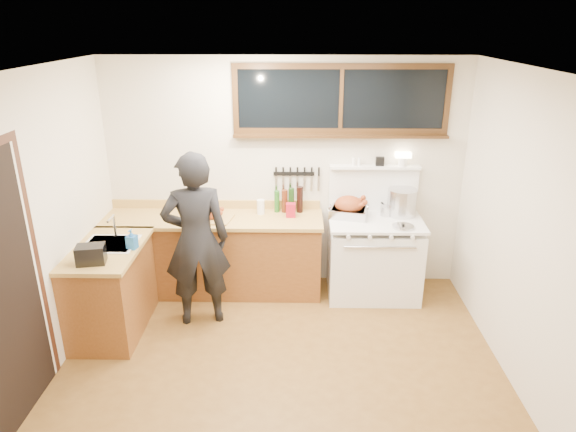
{
  "coord_description": "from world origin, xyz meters",
  "views": [
    {
      "loc": [
        0.14,
        -3.82,
        2.95
      ],
      "look_at": [
        0.05,
        0.85,
        1.15
      ],
      "focal_mm": 32.0,
      "sensor_mm": 36.0,
      "label": 1
    }
  ],
  "objects_px": {
    "vintage_stove": "(373,255)",
    "roast_turkey": "(349,208)",
    "cutting_board": "(212,215)",
    "man": "(196,240)"
  },
  "relations": [
    {
      "from": "man",
      "to": "roast_turkey",
      "type": "height_order",
      "value": "man"
    },
    {
      "from": "man",
      "to": "roast_turkey",
      "type": "bearing_deg",
      "value": 23.74
    },
    {
      "from": "cutting_board",
      "to": "roast_turkey",
      "type": "height_order",
      "value": "roast_turkey"
    },
    {
      "from": "vintage_stove",
      "to": "cutting_board",
      "type": "bearing_deg",
      "value": -178.98
    },
    {
      "from": "vintage_stove",
      "to": "cutting_board",
      "type": "xyz_separation_m",
      "value": [
        -1.79,
        -0.03,
        0.49
      ]
    },
    {
      "from": "roast_turkey",
      "to": "cutting_board",
      "type": "bearing_deg",
      "value": -175.54
    },
    {
      "from": "vintage_stove",
      "to": "man",
      "type": "bearing_deg",
      "value": -161.97
    },
    {
      "from": "man",
      "to": "cutting_board",
      "type": "xyz_separation_m",
      "value": [
        0.06,
        0.57,
        0.05
      ]
    },
    {
      "from": "roast_turkey",
      "to": "man",
      "type": "bearing_deg",
      "value": -156.26
    },
    {
      "from": "vintage_stove",
      "to": "roast_turkey",
      "type": "xyz_separation_m",
      "value": [
        -0.29,
        0.09,
        0.53
      ]
    }
  ]
}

